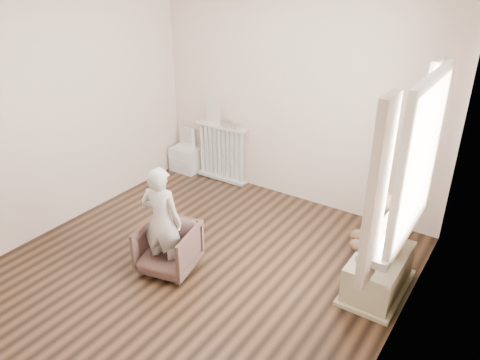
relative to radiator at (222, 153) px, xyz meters
The scene contains 18 objects.
floor 1.97m from the radiator, 60.29° to the right, with size 3.60×3.60×0.01m, color black.
back_wall 1.33m from the radiator, ahead, with size 3.60×0.02×2.60m, color white.
left_wall 2.09m from the radiator, 116.60° to the right, with size 0.02×3.60×2.60m, color white.
right_wall 3.36m from the radiator, 31.34° to the right, with size 0.02×3.60×2.60m, color white.
window 3.23m from the radiator, 26.91° to the right, with size 0.03×0.90×1.10m, color white.
window_sill 3.01m from the radiator, 27.70° to the right, with size 0.22×1.10×0.06m, color silver.
curtain_left 3.41m from the radiator, 36.78° to the right, with size 0.06×0.26×1.30m, color beige.
curtain_right 2.91m from the radiator, 17.25° to the right, with size 0.06×0.26×1.30m, color beige.
radiator is the anchor object (origin of this frame).
paper_doll 0.56m from the radiator, behind, with size 0.20×0.02×0.34m, color beige.
tin_a 0.42m from the radiator, ahead, with size 0.11×0.11×0.07m, color #A59E8C.
tin_b 0.47m from the radiator, ahead, with size 0.10×0.10×0.06m, color #A59E8C.
toy_vanity 0.60m from the radiator, behind, with size 0.39×0.28×0.61m, color silver.
armchair 2.00m from the radiator, 69.03° to the right, with size 0.51×0.52×0.47m, color #4F342D.
child 2.05m from the radiator, 69.53° to the right, with size 0.39×0.26×1.07m, color beige.
toy_bench 2.70m from the radiator, 23.06° to the right, with size 0.41×0.78×0.37m, color #C1B890.
teddy_bear 2.63m from the radiator, 21.25° to the right, with size 0.45×0.35×0.55m, color #392719, non-canonical shape.
plush_cat 2.87m from the radiator, 20.94° to the right, with size 0.16×0.26×0.22m, color #6E655D, non-canonical shape.
Camera 1 is at (2.36, -2.87, 2.76)m, focal length 35.00 mm.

